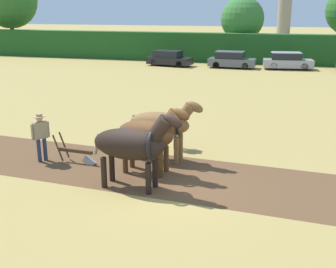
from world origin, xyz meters
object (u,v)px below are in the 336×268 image
parked_car_left (231,60)px  draft_horse_lead_left (132,144)px  parked_car_far_left (169,59)px  farmer_at_plow (41,133)px  tree_left (242,19)px  draft_horse_lead_right (148,134)px  draft_horse_trail_left (162,124)px  tree_far_left (9,1)px  farmer_beside_team (177,127)px  plow (79,155)px  parked_car_center_left (287,61)px

parked_car_left → draft_horse_lead_left: bearing=-86.2°
parked_car_far_left → farmer_at_plow: bearing=-74.7°
tree_left → draft_horse_lead_left: bearing=-89.1°
draft_horse_lead_left → farmer_at_plow: size_ratio=1.68×
draft_horse_lead_left → draft_horse_lead_right: 1.33m
tree_left → draft_horse_trail_left: 32.42m
tree_far_left → farmer_beside_team: tree_far_left is taller
draft_horse_lead_right → farmer_beside_team: size_ratio=1.72×
tree_far_left → tree_left: tree_far_left is taller
plow → farmer_beside_team: farmer_beside_team is taller
tree_left → draft_horse_trail_left: tree_left is taller
draft_horse_lead_right → plow: 2.88m
draft_horse_lead_left → plow: bearing=153.8°
parked_car_far_left → parked_car_left: parked_car_left is taller
draft_horse_lead_left → farmer_beside_team: draft_horse_lead_left is taller
tree_left → farmer_beside_team: bearing=-88.3°
parked_car_far_left → parked_car_left: (5.94, 0.15, 0.03)m
tree_far_left → draft_horse_lead_left: size_ratio=3.20×
parked_car_far_left → draft_horse_lead_left: bearing=-67.0°
draft_horse_lead_left → plow: (-2.61, 1.49, -1.10)m
draft_horse_lead_right → parked_car_center_left: bearing=84.6°
draft_horse_lead_right → parked_car_center_left: draft_horse_lead_right is taller
draft_horse_trail_left → farmer_beside_team: (0.20, 1.40, -0.48)m
tree_far_left → draft_horse_trail_left: 43.94m
farmer_at_plow → draft_horse_lead_left: bearing=15.3°
parked_car_far_left → draft_horse_lead_right: bearing=-66.2°
parked_car_left → draft_horse_lead_right: bearing=-85.9°
tree_left → draft_horse_lead_left: (0.57, -34.94, -2.83)m
tree_far_left → farmer_beside_team: 43.10m
farmer_at_plow → tree_far_left: bearing=160.1°
farmer_at_plow → parked_car_center_left: bearing=106.7°
parked_car_far_left → parked_car_left: size_ratio=1.03×
tree_left → draft_horse_lead_right: tree_left is taller
draft_horse_lead_right → parked_car_center_left: (4.26, 27.17, -0.61)m
tree_far_left → parked_car_center_left: size_ratio=2.12×
farmer_at_plow → parked_car_far_left: size_ratio=0.40×
farmer_at_plow → parked_car_center_left: farmer_at_plow is taller
draft_horse_lead_right → farmer_beside_team: (0.28, 2.73, -0.47)m
tree_left → farmer_beside_team: (0.92, -30.88, -3.36)m
draft_horse_lead_left → parked_car_left: (-0.66, 28.07, -0.69)m
farmer_beside_team → parked_car_far_left: farmer_beside_team is taller
farmer_at_plow → draft_horse_trail_left: bearing=51.5°
farmer_beside_team → tree_far_left: bearing=169.0°
parked_car_left → parked_car_center_left: (5.00, 0.43, 0.01)m
tree_left → parked_car_far_left: tree_left is taller
tree_left → parked_car_left: bearing=-90.8°
draft_horse_lead_right → parked_car_left: draft_horse_lead_right is taller
plow → parked_car_center_left: parked_car_center_left is taller
draft_horse_trail_left → farmer_beside_team: draft_horse_trail_left is taller
draft_horse_trail_left → plow: (-2.77, -1.16, -1.04)m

